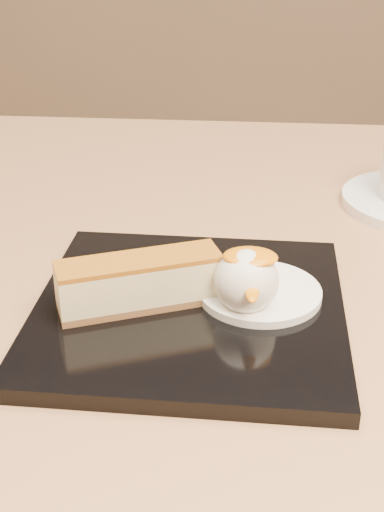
# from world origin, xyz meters

# --- Properties ---
(table) EXTENTS (0.80, 0.80, 0.72)m
(table) POSITION_xyz_m (0.00, 0.00, 0.56)
(table) COLOR black
(table) RESTS_ON ground
(dessert_plate) EXTENTS (0.22, 0.22, 0.01)m
(dessert_plate) POSITION_xyz_m (-0.02, -0.09, 0.73)
(dessert_plate) COLOR black
(dessert_plate) RESTS_ON table
(cheesecake) EXTENTS (0.12, 0.07, 0.04)m
(cheesecake) POSITION_xyz_m (-0.05, -0.09, 0.75)
(cheesecake) COLOR brown
(cheesecake) RESTS_ON dessert_plate
(cream_smear) EXTENTS (0.09, 0.09, 0.01)m
(cream_smear) POSITION_xyz_m (0.03, -0.07, 0.73)
(cream_smear) COLOR white
(cream_smear) RESTS_ON dessert_plate
(ice_cream_scoop) EXTENTS (0.05, 0.05, 0.05)m
(ice_cream_scoop) POSITION_xyz_m (0.02, -0.09, 0.76)
(ice_cream_scoop) COLOR white
(ice_cream_scoop) RESTS_ON cream_smear
(mango_sauce) EXTENTS (0.04, 0.03, 0.01)m
(mango_sauce) POSITION_xyz_m (0.02, -0.09, 0.77)
(mango_sauce) COLOR orange
(mango_sauce) RESTS_ON ice_cream_scoop
(mint_sprig) EXTENTS (0.03, 0.02, 0.00)m
(mint_sprig) POSITION_xyz_m (0.00, -0.05, 0.74)
(mint_sprig) COLOR #2E8D41
(mint_sprig) RESTS_ON cream_smear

